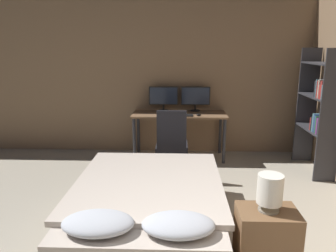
{
  "coord_description": "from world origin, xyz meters",
  "views": [
    {
      "loc": [
        0.01,
        -1.7,
        1.79
      ],
      "look_at": [
        -0.15,
        2.54,
        0.75
      ],
      "focal_mm": 35.0,
      "sensor_mm": 36.0,
      "label": 1
    }
  ],
  "objects_px": {
    "nightstand": "(266,242)",
    "computer_mouse": "(199,115)",
    "monitor_left": "(163,97)",
    "office_chair": "(172,150)",
    "bed": "(148,208)",
    "bedside_lamp": "(270,190)",
    "desk": "(179,119)",
    "bookshelf": "(321,107)",
    "keyboard": "(179,115)",
    "monitor_right": "(196,97)"
  },
  "relations": [
    {
      "from": "computer_mouse",
      "to": "monitor_left",
      "type": "bearing_deg",
      "value": 144.17
    },
    {
      "from": "monitor_right",
      "to": "bedside_lamp",
      "type": "bearing_deg",
      "value": -81.7
    },
    {
      "from": "bed",
      "to": "desk",
      "type": "relative_size",
      "value": 1.34
    },
    {
      "from": "desk",
      "to": "computer_mouse",
      "type": "bearing_deg",
      "value": -33.97
    },
    {
      "from": "bedside_lamp",
      "to": "bed",
      "type": "bearing_deg",
      "value": 149.59
    },
    {
      "from": "monitor_left",
      "to": "keyboard",
      "type": "bearing_deg",
      "value": -57.01
    },
    {
      "from": "nightstand",
      "to": "office_chair",
      "type": "xyz_separation_m",
      "value": [
        -0.8,
        2.04,
        0.1
      ]
    },
    {
      "from": "nightstand",
      "to": "computer_mouse",
      "type": "height_order",
      "value": "computer_mouse"
    },
    {
      "from": "bedside_lamp",
      "to": "nightstand",
      "type": "bearing_deg",
      "value": 0.0
    },
    {
      "from": "office_chair",
      "to": "computer_mouse",
      "type": "bearing_deg",
      "value": 55.24
    },
    {
      "from": "monitor_left",
      "to": "office_chair",
      "type": "xyz_separation_m",
      "value": [
        0.17,
        -0.98,
        -0.6
      ]
    },
    {
      "from": "keyboard",
      "to": "computer_mouse",
      "type": "relative_size",
      "value": 5.99
    },
    {
      "from": "bedside_lamp",
      "to": "keyboard",
      "type": "height_order",
      "value": "bedside_lamp"
    },
    {
      "from": "desk",
      "to": "monitor_left",
      "type": "relative_size",
      "value": 3.15
    },
    {
      "from": "keyboard",
      "to": "bookshelf",
      "type": "xyz_separation_m",
      "value": [
        1.97,
        -0.4,
        0.22
      ]
    },
    {
      "from": "office_chair",
      "to": "bookshelf",
      "type": "bearing_deg",
      "value": 4.81
    },
    {
      "from": "nightstand",
      "to": "monitor_left",
      "type": "height_order",
      "value": "monitor_left"
    },
    {
      "from": "nightstand",
      "to": "desk",
      "type": "distance_m",
      "value": 2.92
    },
    {
      "from": "bed",
      "to": "bedside_lamp",
      "type": "bearing_deg",
      "value": -30.41
    },
    {
      "from": "desk",
      "to": "keyboard",
      "type": "height_order",
      "value": "keyboard"
    },
    {
      "from": "office_chair",
      "to": "bookshelf",
      "type": "distance_m",
      "value": 2.16
    },
    {
      "from": "bedside_lamp",
      "to": "monitor_left",
      "type": "relative_size",
      "value": 0.62
    },
    {
      "from": "computer_mouse",
      "to": "bookshelf",
      "type": "bearing_deg",
      "value": -13.44
    },
    {
      "from": "desk",
      "to": "office_chair",
      "type": "bearing_deg",
      "value": -97.27
    },
    {
      "from": "bed",
      "to": "computer_mouse",
      "type": "relative_size",
      "value": 28.59
    },
    {
      "from": "nightstand",
      "to": "bookshelf",
      "type": "bearing_deg",
      "value": 60.16
    },
    {
      "from": "bed",
      "to": "keyboard",
      "type": "xyz_separation_m",
      "value": [
        0.29,
        2.02,
        0.51
      ]
    },
    {
      "from": "desk",
      "to": "monitor_right",
      "type": "height_order",
      "value": "monitor_right"
    },
    {
      "from": "monitor_right",
      "to": "keyboard",
      "type": "xyz_separation_m",
      "value": [
        -0.26,
        -0.41,
        -0.22
      ]
    },
    {
      "from": "bedside_lamp",
      "to": "monitor_left",
      "type": "bearing_deg",
      "value": 107.8
    },
    {
      "from": "office_chair",
      "to": "desk",
      "type": "bearing_deg",
      "value": 82.73
    },
    {
      "from": "bed",
      "to": "bookshelf",
      "type": "bearing_deg",
      "value": 35.6
    },
    {
      "from": "nightstand",
      "to": "monitor_left",
      "type": "distance_m",
      "value": 3.25
    },
    {
      "from": "bedside_lamp",
      "to": "desk",
      "type": "xyz_separation_m",
      "value": [
        -0.7,
        2.81,
        -0.07
      ]
    },
    {
      "from": "bed",
      "to": "monitor_right",
      "type": "relative_size",
      "value": 4.21
    },
    {
      "from": "monitor_left",
      "to": "keyboard",
      "type": "relative_size",
      "value": 1.13
    },
    {
      "from": "computer_mouse",
      "to": "bookshelf",
      "type": "relative_size",
      "value": 0.04
    },
    {
      "from": "nightstand",
      "to": "monitor_right",
      "type": "height_order",
      "value": "monitor_right"
    },
    {
      "from": "keyboard",
      "to": "monitor_right",
      "type": "bearing_deg",
      "value": 57.01
    },
    {
      "from": "bedside_lamp",
      "to": "bookshelf",
      "type": "distance_m",
      "value": 2.56
    },
    {
      "from": "keyboard",
      "to": "bookshelf",
      "type": "bearing_deg",
      "value": -11.46
    },
    {
      "from": "bedside_lamp",
      "to": "keyboard",
      "type": "bearing_deg",
      "value": 105.11
    },
    {
      "from": "keyboard",
      "to": "nightstand",
      "type": "bearing_deg",
      "value": -74.89
    },
    {
      "from": "monitor_right",
      "to": "office_chair",
      "type": "distance_m",
      "value": 1.21
    },
    {
      "from": "computer_mouse",
      "to": "office_chair",
      "type": "bearing_deg",
      "value": -124.76
    },
    {
      "from": "nightstand",
      "to": "bookshelf",
      "type": "xyz_separation_m",
      "value": [
        1.27,
        2.21,
        0.7
      ]
    },
    {
      "from": "monitor_left",
      "to": "keyboard",
      "type": "xyz_separation_m",
      "value": [
        0.26,
        -0.41,
        -0.22
      ]
    },
    {
      "from": "bed",
      "to": "bedside_lamp",
      "type": "height_order",
      "value": "bedside_lamp"
    },
    {
      "from": "monitor_right",
      "to": "bookshelf",
      "type": "relative_size",
      "value": 0.27
    },
    {
      "from": "desk",
      "to": "office_chair",
      "type": "relative_size",
      "value": 1.56
    }
  ]
}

